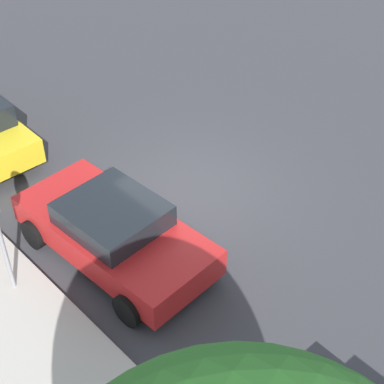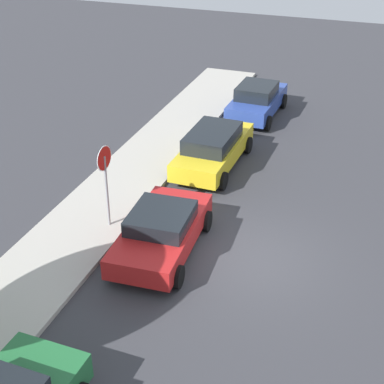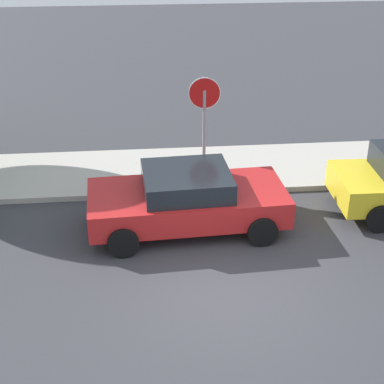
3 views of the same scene
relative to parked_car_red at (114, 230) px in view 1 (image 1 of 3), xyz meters
The scene contains 2 objects.
ground_plane 2.65m from the parked_car_red, 78.46° to the right, with size 60.00×60.00×0.00m, color #38383D.
parked_car_red is the anchor object (origin of this frame).
Camera 1 is at (-7.72, 7.23, 8.52)m, focal length 55.00 mm.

